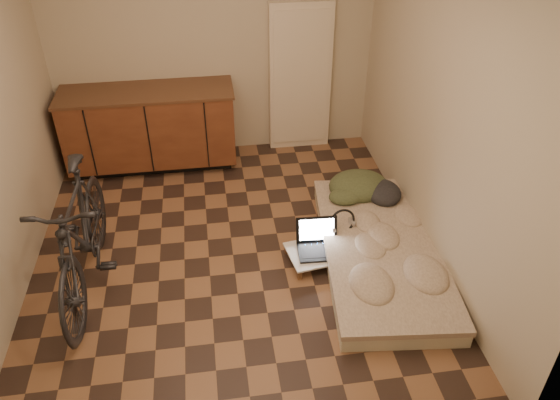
{
  "coord_description": "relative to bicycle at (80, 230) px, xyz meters",
  "views": [
    {
      "loc": [
        -0.13,
        -3.79,
        3.25
      ],
      "look_at": [
        0.44,
        0.02,
        0.55
      ],
      "focal_mm": 35.0,
      "sensor_mm": 36.0,
      "label": 1
    }
  ],
  "objects": [
    {
      "name": "room_shell",
      "position": [
        1.2,
        0.21,
        0.71
      ],
      "size": [
        3.5,
        4.0,
        2.6
      ],
      "color": "brown",
      "rests_on": "ground"
    },
    {
      "name": "cabinets",
      "position": [
        0.45,
        1.91,
        -0.12
      ],
      "size": [
        1.84,
        0.62,
        0.91
      ],
      "color": "black",
      "rests_on": "ground"
    },
    {
      "name": "appliance_panel",
      "position": [
        2.15,
        2.15,
        0.26
      ],
      "size": [
        0.7,
        0.1,
        1.7
      ],
      "primitive_type": "cube",
      "color": "beige",
      "rests_on": "ground"
    },
    {
      "name": "bicycle",
      "position": [
        0.0,
        0.0,
        0.0
      ],
      "size": [
        0.57,
        1.83,
        1.18
      ],
      "primitive_type": "imported",
      "rotation": [
        0.0,
        0.0,
        -0.02
      ],
      "color": "black",
      "rests_on": "ground"
    },
    {
      "name": "futon",
      "position": [
        2.5,
        -0.04,
        -0.5
      ],
      "size": [
        1.21,
        2.17,
        0.18
      ],
      "rotation": [
        0.0,
        0.0,
        -0.1
      ],
      "color": "beige",
      "rests_on": "ground"
    },
    {
      "name": "clothing_pile",
      "position": [
        2.57,
        0.77,
        -0.28
      ],
      "size": [
        0.69,
        0.59,
        0.25
      ],
      "primitive_type": null,
      "rotation": [
        0.0,
        0.0,
        -0.1
      ],
      "color": "#3A4327",
      "rests_on": "futon"
    },
    {
      "name": "headphones",
      "position": [
        2.21,
        0.22,
        -0.32
      ],
      "size": [
        0.3,
        0.28,
        0.18
      ],
      "primitive_type": null,
      "rotation": [
        0.0,
        0.0,
        0.16
      ],
      "color": "black",
      "rests_on": "futon"
    },
    {
      "name": "lap_desk",
      "position": [
        2.0,
        0.03,
        -0.5
      ],
      "size": [
        0.69,
        0.51,
        0.11
      ],
      "rotation": [
        0.0,
        0.0,
        0.16
      ],
      "color": "brown",
      "rests_on": "ground"
    },
    {
      "name": "laptop",
      "position": [
        1.95,
        0.06,
        -0.43
      ],
      "size": [
        0.38,
        0.35,
        0.25
      ],
      "rotation": [
        0.0,
        0.0,
        -0.05
      ],
      "color": "black",
      "rests_on": "lap_desk"
    },
    {
      "name": "mouse",
      "position": [
        2.18,
        0.05,
        -0.46
      ],
      "size": [
        0.07,
        0.11,
        0.04
      ],
      "primitive_type": "ellipsoid",
      "rotation": [
        0.0,
        0.0,
        -0.06
      ],
      "color": "white",
      "rests_on": "lap_desk"
    }
  ]
}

